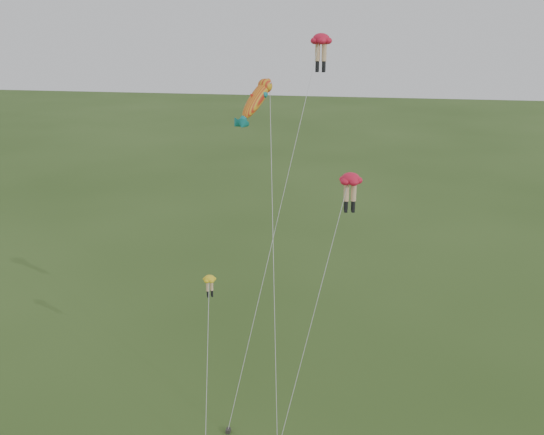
# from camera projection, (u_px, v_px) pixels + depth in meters

# --- Properties ---
(legs_kite_red_high) EXTENTS (4.83, 13.88, 22.08)m
(legs_kite_red_high) POSITION_uv_depth(u_px,v_px,m) (320.00, 47.00, 39.96)
(legs_kite_red_high) COLOR red
(legs_kite_red_high) RESTS_ON ground
(legs_kite_red_mid) EXTENTS (4.17, 6.23, 15.08)m
(legs_kite_red_mid) POSITION_uv_depth(u_px,v_px,m) (349.00, 187.00, 33.16)
(legs_kite_red_mid) COLOR red
(legs_kite_red_mid) RESTS_ON ground
(legs_kite_yellow) EXTENTS (1.81, 7.01, 8.22)m
(legs_kite_yellow) POSITION_uv_depth(u_px,v_px,m) (209.00, 291.00, 36.65)
(legs_kite_yellow) COLOR yellow
(legs_kite_yellow) RESTS_ON ground
(fish_kite) EXTENTS (3.63, 9.14, 20.06)m
(fish_kite) POSITION_uv_depth(u_px,v_px,m) (257.00, 101.00, 34.44)
(fish_kite) COLOR gold
(fish_kite) RESTS_ON ground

